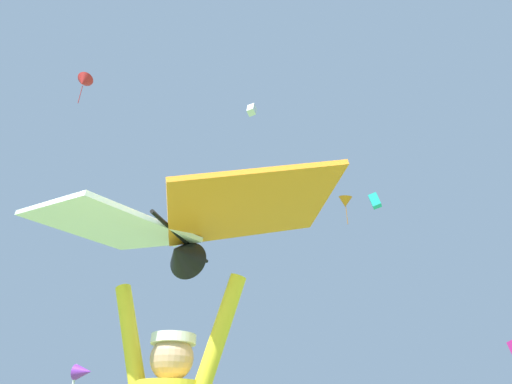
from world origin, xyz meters
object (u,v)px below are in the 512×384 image
object	(u,v)px
held_stunt_kite	(177,225)
distant_kite_teal_far_center	(375,201)
distant_kite_red_high_left	(84,82)
marker_flag	(80,384)
distant_kite_white_overhead_distant	(174,244)
distant_kite_orange_mid_left	(345,202)
distant_kite_white_high_right	(252,110)

from	to	relation	value
held_stunt_kite	distant_kite_teal_far_center	xyz separation A→B (m)	(2.31, 21.91, 11.35)
distant_kite_red_high_left	marker_flag	distance (m)	16.52
distant_kite_teal_far_center	marker_flag	distance (m)	21.88
distant_kite_white_overhead_distant	marker_flag	bearing A→B (deg)	-67.67
distant_kite_red_high_left	distant_kite_orange_mid_left	bearing A→B (deg)	66.07
held_stunt_kite	distant_kite_orange_mid_left	distance (m)	39.12
held_stunt_kite	distant_kite_red_high_left	bearing A→B (deg)	134.68
distant_kite_white_overhead_distant	marker_flag	size ratio (longest dim) A/B	0.30
distant_kite_teal_far_center	distant_kite_red_high_left	bearing A→B (deg)	-138.05
held_stunt_kite	marker_flag	world-z (taller)	held_stunt_kite
distant_kite_white_high_right	distant_kite_red_high_left	world-z (taller)	distant_kite_white_high_right
distant_kite_white_high_right	distant_kite_teal_far_center	distance (m)	11.21
distant_kite_white_high_right	distant_kite_orange_mid_left	world-z (taller)	distant_kite_white_high_right
distant_kite_red_high_left	marker_flag	world-z (taller)	distant_kite_red_high_left
distant_kite_red_high_left	marker_flag	bearing A→B (deg)	-41.60
distant_kite_red_high_left	distant_kite_white_overhead_distant	world-z (taller)	distant_kite_red_high_left
distant_kite_red_high_left	distant_kite_white_high_right	bearing A→B (deg)	65.08
distant_kite_white_high_right	distant_kite_white_overhead_distant	world-z (taller)	distant_kite_white_high_right
held_stunt_kite	marker_flag	xyz separation A→B (m)	(-3.43, 4.33, -0.35)
held_stunt_kite	distant_kite_white_high_right	world-z (taller)	distant_kite_white_high_right
held_stunt_kite	distant_kite_white_high_right	distance (m)	29.59
distant_kite_white_high_right	marker_flag	distance (m)	26.42
distant_kite_orange_mid_left	distant_kite_white_overhead_distant	size ratio (longest dim) A/B	4.70
marker_flag	distant_kite_white_high_right	bearing A→B (deg)	96.05
distant_kite_orange_mid_left	distant_kite_white_overhead_distant	world-z (taller)	distant_kite_orange_mid_left
distant_kite_red_high_left	distant_kite_teal_far_center	bearing A→B (deg)	41.95
distant_kite_teal_far_center	distant_kite_red_high_left	distance (m)	17.18
distant_kite_white_high_right	distant_kite_orange_mid_left	bearing A→B (deg)	66.91
distant_kite_teal_far_center	distant_kite_red_high_left	size ratio (longest dim) A/B	0.53
held_stunt_kite	distant_kite_white_overhead_distant	xyz separation A→B (m)	(-11.50, 23.97, 10.83)
held_stunt_kite	distant_kite_orange_mid_left	xyz separation A→B (m)	(0.33, 34.64, 18.18)
distant_kite_red_high_left	distant_kite_white_overhead_distant	xyz separation A→B (m)	(-1.12, 13.48, -2.48)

